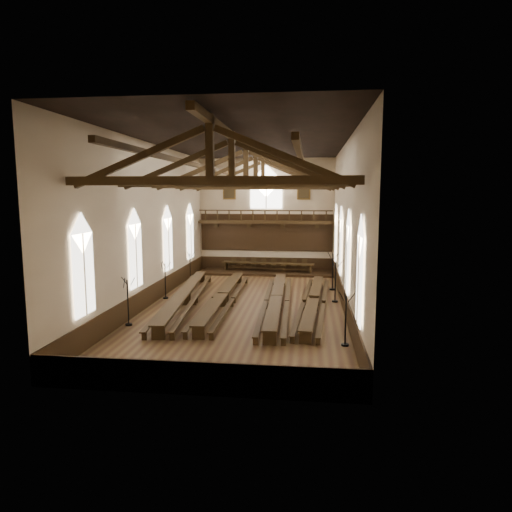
{
  "coord_description": "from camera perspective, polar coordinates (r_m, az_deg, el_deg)",
  "views": [
    {
      "loc": [
        3.85,
        -27.56,
        6.9
      ],
      "look_at": [
        0.43,
        1.5,
        2.89
      ],
      "focal_mm": 32.0,
      "sensor_mm": 36.0,
      "label": 1
    }
  ],
  "objects": [
    {
      "name": "candelabrum_right_mid",
      "position": [
        29.64,
        9.88,
        -4.1
      ],
      "size": [
        0.76,
        0.85,
        2.78
      ],
      "color": "black",
      "rests_on": "ground"
    },
    {
      "name": "refectory_row_a",
      "position": [
        29.09,
        -8.97,
        -4.82
      ],
      "size": [
        2.35,
        15.05,
        0.81
      ],
      "color": "#372511",
      "rests_on": "ground"
    },
    {
      "name": "high_table",
      "position": [
        39.59,
        1.47,
        -1.0
      ],
      "size": [
        8.12,
        1.8,
        0.76
      ],
      "color": "#372511",
      "rests_on": "dais"
    },
    {
      "name": "refectory_row_d",
      "position": [
        27.9,
        7.25,
        -5.47
      ],
      "size": [
        1.88,
        14.19,
        0.72
      ],
      "color": "#372511",
      "rests_on": "ground"
    },
    {
      "name": "minstrels_gallery",
      "position": [
        40.51,
        1.24,
        3.56
      ],
      "size": [
        11.8,
        1.24,
        3.7
      ],
      "color": "#372511",
      "rests_on": "room_walls"
    },
    {
      "name": "room_walls",
      "position": [
        27.83,
        -1.26,
        6.9
      ],
      "size": [
        26.0,
        26.0,
        26.0
      ],
      "color": "beige",
      "rests_on": "ground"
    },
    {
      "name": "end_window",
      "position": [
        40.64,
        1.29,
        8.26
      ],
      "size": [
        2.8,
        0.12,
        3.8
      ],
      "color": "silver",
      "rests_on": "room_walls"
    },
    {
      "name": "refectory_row_b",
      "position": [
        28.64,
        -4.19,
        -5.02
      ],
      "size": [
        1.68,
        14.52,
        0.76
      ],
      "color": "#372511",
      "rests_on": "ground"
    },
    {
      "name": "portraits",
      "position": [
        40.64,
        1.28,
        8.08
      ],
      "size": [
        7.75,
        0.09,
        1.45
      ],
      "color": "brown",
      "rests_on": "room_walls"
    },
    {
      "name": "wainscot_band",
      "position": [
        28.53,
        -1.22,
        -4.95
      ],
      "size": [
        12.0,
        26.0,
        1.2
      ],
      "color": "#32200F",
      "rests_on": "ground"
    },
    {
      "name": "candelabrum_right_far",
      "position": [
        33.28,
        9.53,
        -2.79
      ],
      "size": [
        0.84,
        0.79,
        2.78
      ],
      "color": "black",
      "rests_on": "ground"
    },
    {
      "name": "candelabrum_right_near",
      "position": [
        21.39,
        11.11,
        -9.03
      ],
      "size": [
        0.74,
        0.74,
        2.5
      ],
      "color": "black",
      "rests_on": "ground"
    },
    {
      "name": "refectory_row_c",
      "position": [
        27.86,
        2.57,
        -5.35
      ],
      "size": [
        1.75,
        14.67,
        0.77
      ],
      "color": "#372511",
      "rests_on": "ground"
    },
    {
      "name": "dais",
      "position": [
        39.71,
        1.46,
        -2.06
      ],
      "size": [
        11.4,
        3.04,
        0.2
      ],
      "primitive_type": "cube",
      "color": "#32200F",
      "rests_on": "ground"
    },
    {
      "name": "side_windows",
      "position": [
        28.0,
        -1.24,
        1.32
      ],
      "size": [
        11.85,
        19.8,
        4.5
      ],
      "color": "white",
      "rests_on": "room_walls"
    },
    {
      "name": "candelabrum_left_far",
      "position": [
        36.74,
        -8.22,
        -1.98
      ],
      "size": [
        0.66,
        0.7,
        2.32
      ],
      "color": "black",
      "rests_on": "ground"
    },
    {
      "name": "candelabrum_left_mid",
      "position": [
        30.77,
        -11.25,
        -3.87
      ],
      "size": [
        0.67,
        0.77,
        2.49
      ],
      "color": "black",
      "rests_on": "ground"
    },
    {
      "name": "candelabrum_left_near",
      "position": [
        25.04,
        -15.68,
        -6.62
      ],
      "size": [
        0.78,
        0.75,
        2.59
      ],
      "color": "black",
      "rests_on": "ground"
    },
    {
      "name": "high_chairs",
      "position": [
        40.38,
        1.57,
        -0.96
      ],
      "size": [
        6.77,
        0.48,
        1.0
      ],
      "color": "#372511",
      "rests_on": "dais"
    },
    {
      "name": "roof_trusses",
      "position": [
        27.86,
        -1.27,
        10.51
      ],
      "size": [
        11.7,
        25.7,
        2.8
      ],
      "color": "#372511",
      "rests_on": "room_walls"
    },
    {
      "name": "ground",
      "position": [
        28.67,
        -1.22,
        -6.12
      ],
      "size": [
        26.0,
        26.0,
        0.0
      ],
      "primitive_type": "plane",
      "color": "brown",
      "rests_on": "ground"
    }
  ]
}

